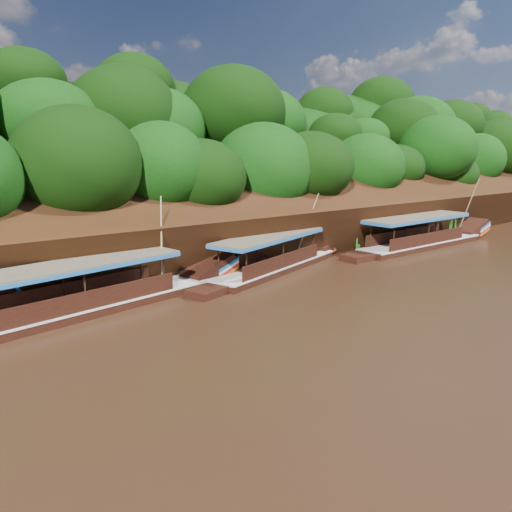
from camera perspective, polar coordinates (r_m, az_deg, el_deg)
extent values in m
plane|color=black|center=(29.63, 15.88, -4.06)|extent=(160.00, 160.00, 0.00)
cube|color=black|center=(40.29, -2.49, 5.61)|extent=(120.00, 16.12, 13.64)
cube|color=black|center=(49.19, -9.23, 2.49)|extent=(120.00, 24.00, 12.00)
ellipsoid|color=#143609|center=(36.29, -9.33, 4.76)|extent=(18.00, 8.00, 6.40)
ellipsoid|color=#143609|center=(45.95, -7.76, 13.41)|extent=(24.00, 11.00, 8.40)
ellipsoid|color=#143609|center=(56.73, 18.76, 6.72)|extent=(18.00, 8.00, 6.00)
ellipsoid|color=#143609|center=(69.03, 18.49, 12.05)|extent=(22.00, 10.00, 8.00)
cube|color=black|center=(44.07, 18.41, 0.94)|extent=(14.00, 2.56, 0.98)
cube|color=silver|center=(43.98, 18.45, 1.54)|extent=(14.00, 2.63, 0.11)
cube|color=black|center=(50.65, 23.37, 2.81)|extent=(3.31, 1.84, 1.91)
cube|color=#1B63B1|center=(51.37, 23.87, 3.26)|extent=(1.74, 1.89, 0.71)
cube|color=red|center=(51.42, 23.83, 2.85)|extent=(1.74, 1.89, 0.71)
cube|color=brown|center=(42.94, 18.00, 4.26)|extent=(10.97, 2.88, 0.13)
cube|color=#1B63B1|center=(42.96, 17.99, 4.09)|extent=(10.97, 2.88, 0.20)
cylinder|color=tan|center=(48.48, 23.12, 5.35)|extent=(0.92, 2.09, 4.94)
cube|color=black|center=(33.71, 2.30, -1.68)|extent=(12.55, 5.89, 0.93)
cube|color=silver|center=(33.61, 2.31, -0.95)|extent=(12.57, 5.96, 0.10)
cube|color=black|center=(39.52, 7.76, 1.31)|extent=(3.33, 2.51, 1.75)
cube|color=#1B63B1|center=(40.15, 8.28, 1.92)|extent=(1.99, 2.15, 0.64)
cube|color=red|center=(40.21, 8.27, 1.42)|extent=(1.99, 2.15, 0.64)
cube|color=brown|center=(32.57, 1.60, 2.32)|extent=(10.08, 5.41, 0.12)
cube|color=#1B63B1|center=(32.59, 1.60, 2.11)|extent=(10.08, 5.41, 0.19)
cylinder|color=tan|center=(35.50, 5.89, 3.58)|extent=(0.96, 1.30, 4.48)
cube|color=black|center=(26.63, -18.17, -6.01)|extent=(14.23, 4.60, 0.96)
cube|color=silver|center=(26.49, -18.23, -5.07)|extent=(14.24, 4.67, 0.11)
cube|color=black|center=(30.83, -5.41, -1.60)|extent=(3.54, 2.27, 1.89)
cube|color=#1B63B1|center=(31.34, -4.23, -0.76)|extent=(2.00, 2.08, 0.70)
cube|color=red|center=(31.42, -4.22, -1.40)|extent=(2.00, 2.08, 0.70)
cube|color=brown|center=(25.58, -20.24, -0.93)|extent=(11.28, 4.45, 0.13)
cube|color=#1B63B1|center=(25.61, -20.22, -1.21)|extent=(11.28, 4.45, 0.19)
cylinder|color=tan|center=(27.95, -10.76, 1.65)|extent=(1.03, 1.67, 4.82)
cube|color=#1B63B1|center=(27.43, -27.08, -3.96)|extent=(1.59, 1.87, 0.62)
cube|color=red|center=(27.52, -27.01, -4.67)|extent=(1.59, 1.87, 0.62)
cone|color=#216C1B|center=(29.20, -17.49, -2.22)|extent=(1.50, 1.50, 2.14)
cone|color=#216C1B|center=(32.46, -3.95, -0.93)|extent=(1.50, 1.50, 1.44)
cone|color=#216C1B|center=(36.37, 4.45, 0.85)|extent=(1.50, 1.50, 1.93)
cone|color=#216C1B|center=(41.46, 11.61, 1.95)|extent=(1.50, 1.50, 1.84)
cone|color=#216C1B|center=(46.28, 16.71, 2.64)|extent=(1.50, 1.50, 1.74)
cone|color=#216C1B|center=(51.08, 21.08, 3.31)|extent=(1.50, 1.50, 1.96)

